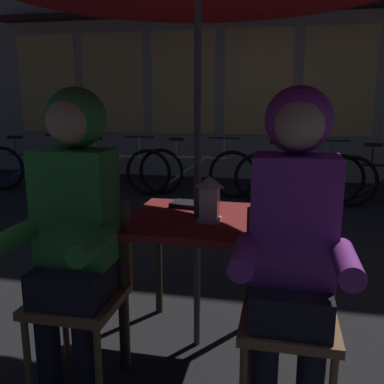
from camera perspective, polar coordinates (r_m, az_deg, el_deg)
The scene contains 12 objects.
ground_plane at distance 2.54m, azimuth 0.66°, elevation -19.64°, with size 60.00×60.00×0.00m, color #232326.
cafe_table at distance 2.26m, azimuth 0.71°, elevation -5.82°, with size 0.72×0.72×0.74m.
lantern at distance 2.12m, azimuth 2.39°, elevation -0.81°, with size 0.11×0.11×0.23m.
chair_left at distance 2.14m, azimuth -14.33°, elevation -11.63°, with size 0.40×0.40×0.87m.
chair_right at distance 1.94m, azimuth 12.91°, elevation -14.14°, with size 0.40×0.40×0.87m.
person_left_hooded at distance 1.97m, azimuth -15.60°, elevation -2.75°, with size 0.45×0.56×1.40m.
person_right_hooded at distance 1.76m, azimuth 13.49°, elevation -4.49°, with size 0.45×0.56×1.40m.
bicycle_nearest at distance 6.71m, azimuth -20.21°, elevation 3.09°, with size 1.67×0.32×0.84m.
bicycle_second at distance 6.20m, azimuth -10.40°, elevation 2.94°, with size 1.68×0.08×0.84m.
bicycle_third at distance 5.94m, azimuth 0.54°, elevation 2.74°, with size 1.68×0.09×0.84m.
bicycle_fourth at distance 5.70m, azimuth 14.09°, elevation 1.95°, with size 1.68×0.20×0.84m.
book at distance 2.45m, azimuth -0.37°, elevation -1.66°, with size 0.20×0.14×0.02m, color black.
Camera 1 is at (0.42, -2.11, 1.35)m, focal length 39.76 mm.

